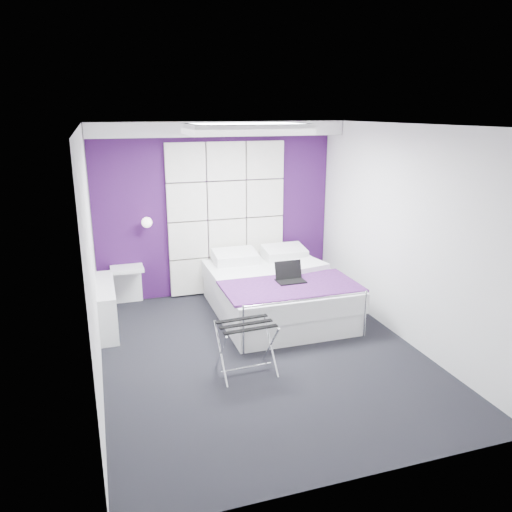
{
  "coord_description": "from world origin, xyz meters",
  "views": [
    {
      "loc": [
        -1.69,
        -5.03,
        2.74
      ],
      "look_at": [
        0.04,
        0.35,
        1.09
      ],
      "focal_mm": 35.0,
      "sensor_mm": 36.0,
      "label": 1
    }
  ],
  "objects_px": {
    "luggage_rack": "(246,348)",
    "laptop": "(289,276)",
    "wall_lamp": "(147,222)",
    "radiator": "(107,306)",
    "bed": "(276,292)",
    "nightstand": "(127,269)"
  },
  "relations": [
    {
      "from": "bed",
      "to": "luggage_rack",
      "type": "bearing_deg",
      "value": -120.83
    },
    {
      "from": "nightstand",
      "to": "bed",
      "type": "bearing_deg",
      "value": -25.49
    },
    {
      "from": "luggage_rack",
      "to": "radiator",
      "type": "bearing_deg",
      "value": 126.7
    },
    {
      "from": "bed",
      "to": "luggage_rack",
      "type": "distance_m",
      "value": 1.71
    },
    {
      "from": "luggage_rack",
      "to": "laptop",
      "type": "height_order",
      "value": "laptop"
    },
    {
      "from": "laptop",
      "to": "bed",
      "type": "bearing_deg",
      "value": 98.09
    },
    {
      "from": "bed",
      "to": "laptop",
      "type": "bearing_deg",
      "value": -81.71
    },
    {
      "from": "wall_lamp",
      "to": "nightstand",
      "type": "bearing_deg",
      "value": -172.92
    },
    {
      "from": "bed",
      "to": "nightstand",
      "type": "relative_size",
      "value": 4.58
    },
    {
      "from": "radiator",
      "to": "bed",
      "type": "bearing_deg",
      "value": -5.23
    },
    {
      "from": "nightstand",
      "to": "laptop",
      "type": "height_order",
      "value": "laptop"
    },
    {
      "from": "radiator",
      "to": "bed",
      "type": "distance_m",
      "value": 2.27
    },
    {
      "from": "luggage_rack",
      "to": "laptop",
      "type": "relative_size",
      "value": 1.62
    },
    {
      "from": "nightstand",
      "to": "luggage_rack",
      "type": "xyz_separation_m",
      "value": [
        1.07,
        -2.4,
        -0.27
      ]
    },
    {
      "from": "bed",
      "to": "radiator",
      "type": "bearing_deg",
      "value": 174.77
    },
    {
      "from": "wall_lamp",
      "to": "bed",
      "type": "distance_m",
      "value": 2.1
    },
    {
      "from": "laptop",
      "to": "luggage_rack",
      "type": "bearing_deg",
      "value": -129.97
    },
    {
      "from": "wall_lamp",
      "to": "bed",
      "type": "height_order",
      "value": "wall_lamp"
    },
    {
      "from": "radiator",
      "to": "bed",
      "type": "height_order",
      "value": "bed"
    },
    {
      "from": "wall_lamp",
      "to": "laptop",
      "type": "relative_size",
      "value": 0.41
    },
    {
      "from": "bed",
      "to": "nightstand",
      "type": "bearing_deg",
      "value": 154.51
    },
    {
      "from": "radiator",
      "to": "luggage_rack",
      "type": "relative_size",
      "value": 2.04
    }
  ]
}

